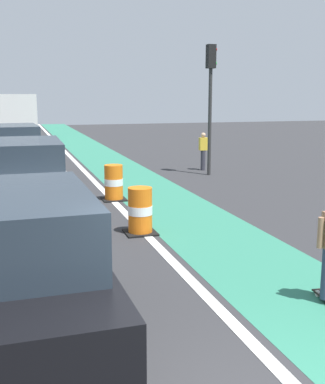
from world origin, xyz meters
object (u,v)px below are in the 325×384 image
at_px(delivery_truck_down_block, 18,114).
at_px(traffic_light_corner, 211,87).
at_px(traffic_barrel_mid, 114,183).
at_px(pedestrian_crossing, 203,150).
at_px(traffic_barrel_front, 140,211).
at_px(parked_suv_third, 17,151).
at_px(parked_suv_nearest, 26,270).
at_px(parked_suv_second, 30,179).

height_order(delivery_truck_down_block, traffic_light_corner, traffic_light_corner).
height_order(traffic_barrel_mid, traffic_light_corner, traffic_light_corner).
relative_size(traffic_light_corner, pedestrian_crossing, 3.17).
height_order(traffic_barrel_front, traffic_barrel_mid, same).
distance_m(traffic_barrel_front, traffic_light_corner, 9.40).
bearing_deg(traffic_barrel_front, traffic_light_corner, 57.40).
height_order(parked_suv_third, delivery_truck_down_block, delivery_truck_down_block).
height_order(parked_suv_nearest, parked_suv_second, same).
bearing_deg(parked_suv_nearest, delivery_truck_down_block, 89.21).
xyz_separation_m(traffic_barrel_mid, pedestrian_crossing, (4.88, 4.91, 0.33)).
bearing_deg(traffic_barrel_mid, parked_suv_third, 117.16).
bearing_deg(traffic_barrel_front, traffic_barrel_mid, 87.75).
distance_m(traffic_barrel_front, traffic_barrel_mid, 3.86).
height_order(parked_suv_nearest, traffic_barrel_front, parked_suv_nearest).
distance_m(parked_suv_second, delivery_truck_down_block, 22.98).
bearing_deg(delivery_truck_down_block, pedestrian_crossing, -66.14).
bearing_deg(traffic_barrel_mid, traffic_barrel_front, -92.25).
bearing_deg(traffic_barrel_front, parked_suv_second, 135.46).
relative_size(parked_suv_nearest, traffic_barrel_front, 4.25).
height_order(parked_suv_second, parked_suv_third, same).
relative_size(parked_suv_nearest, parked_suv_third, 0.99).
xyz_separation_m(delivery_truck_down_block, traffic_light_corner, (7.08, -17.78, 1.65)).
xyz_separation_m(parked_suv_third, pedestrian_crossing, (7.66, -0.49, -0.17)).
height_order(traffic_barrel_mid, delivery_truck_down_block, delivery_truck_down_block).
relative_size(traffic_barrel_mid, pedestrian_crossing, 0.68).
xyz_separation_m(parked_suv_nearest, parked_suv_second, (0.32, 7.05, 0.00)).
relative_size(parked_suv_second, traffic_barrel_front, 4.24).
bearing_deg(parked_suv_third, pedestrian_crossing, -3.65).
relative_size(parked_suv_third, traffic_light_corner, 0.92).
bearing_deg(traffic_light_corner, delivery_truck_down_block, 111.70).
bearing_deg(traffic_barrel_front, parked_suv_third, 105.80).
bearing_deg(pedestrian_crossing, parked_suv_third, 176.35).
relative_size(parked_suv_third, traffic_barrel_front, 4.30).
xyz_separation_m(parked_suv_nearest, delivery_truck_down_block, (0.42, 30.01, 0.81)).
bearing_deg(parked_suv_third, delivery_truck_down_block, 88.76).
height_order(parked_suv_nearest, parked_suv_third, same).
bearing_deg(traffic_light_corner, parked_suv_nearest, -121.50).
bearing_deg(traffic_barrel_front, pedestrian_crossing, 60.15).
xyz_separation_m(parked_suv_third, traffic_barrel_front, (2.62, -9.26, -0.50)).
relative_size(parked_suv_third, pedestrian_crossing, 2.91).
distance_m(parked_suv_nearest, traffic_barrel_front, 5.45).
bearing_deg(parked_suv_nearest, traffic_light_corner, 58.50).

